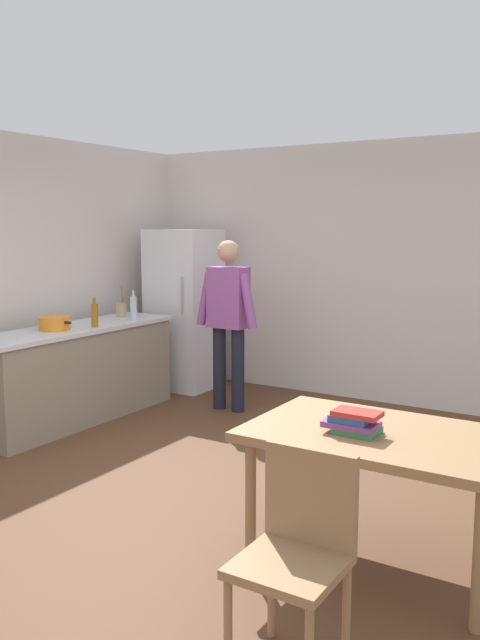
{
  "coord_description": "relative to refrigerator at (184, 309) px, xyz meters",
  "views": [
    {
      "loc": [
        2.55,
        -3.59,
        1.84
      ],
      "look_at": [
        -0.45,
        1.27,
        1.02
      ],
      "focal_mm": 37.06,
      "sensor_mm": 36.0,
      "label": 1
    }
  ],
  "objects": [
    {
      "name": "ground_plane",
      "position": [
        1.9,
        -2.4,
        -0.9
      ],
      "size": [
        14.0,
        14.0,
        0.0
      ],
      "primitive_type": "plane",
      "color": "brown"
    },
    {
      "name": "cooking_pot",
      "position": [
        -0.11,
        -1.83,
        0.06
      ],
      "size": [
        0.4,
        0.28,
        0.12
      ],
      "color": "orange",
      "rests_on": "kitchen_counter"
    },
    {
      "name": "kitchen_counter",
      "position": [
        -0.1,
        -1.6,
        -0.45
      ],
      "size": [
        0.64,
        2.2,
        0.9
      ],
      "color": "gray",
      "rests_on": "ground_plane"
    },
    {
      "name": "chair",
      "position": [
        3.3,
        -3.67,
        -0.37
      ],
      "size": [
        0.42,
        0.42,
        0.91
      ],
      "rotation": [
        0.0,
        0.0,
        0.21
      ],
      "color": "#9E754C",
      "rests_on": "ground_plane"
    },
    {
      "name": "bottle_oil_amber",
      "position": [
        0.09,
        -1.52,
        0.12
      ],
      "size": [
        0.06,
        0.06,
        0.28
      ],
      "color": "#996619",
      "rests_on": "kitchen_counter"
    },
    {
      "name": "book_stack",
      "position": [
        3.19,
        -2.81,
        -0.09
      ],
      "size": [
        0.3,
        0.19,
        0.13
      ],
      "color": "#387A47",
      "rests_on": "dining_table"
    },
    {
      "name": "dining_table",
      "position": [
        3.3,
        -2.7,
        -0.23
      ],
      "size": [
        1.4,
        0.9,
        0.75
      ],
      "color": "#9E754C",
      "rests_on": "ground_plane"
    },
    {
      "name": "utensil_jar",
      "position": [
        -0.2,
        -0.83,
        0.08
      ],
      "size": [
        0.11,
        0.11,
        0.32
      ],
      "color": "tan",
      "rests_on": "kitchen_counter"
    },
    {
      "name": "wall_back",
      "position": [
        1.9,
        0.6,
        0.45
      ],
      "size": [
        6.4,
        0.12,
        2.7
      ],
      "primitive_type": "cube",
      "color": "silver",
      "rests_on": "ground_plane"
    },
    {
      "name": "refrigerator",
      "position": [
        0.0,
        0.0,
        0.0
      ],
      "size": [
        0.7,
        0.67,
        1.8
      ],
      "color": "white",
      "rests_on": "ground_plane"
    },
    {
      "name": "person",
      "position": [
        0.95,
        -0.55,
        0.08
      ],
      "size": [
        0.7,
        0.22,
        1.7
      ],
      "color": "#1E1E2D",
      "rests_on": "ground_plane"
    },
    {
      "name": "bottle_water_clear",
      "position": [
        0.09,
        -0.97,
        0.13
      ],
      "size": [
        0.07,
        0.07,
        0.3
      ],
      "color": "silver",
      "rests_on": "kitchen_counter"
    }
  ]
}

